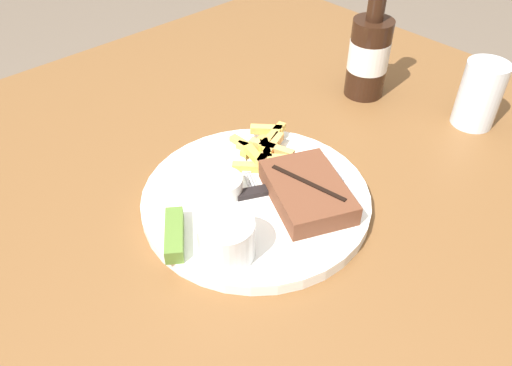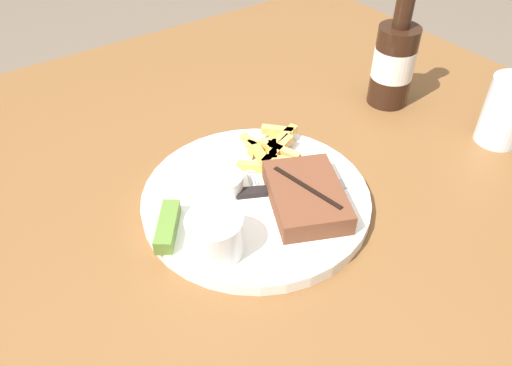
% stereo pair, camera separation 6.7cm
% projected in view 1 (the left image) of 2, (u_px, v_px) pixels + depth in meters
% --- Properties ---
extents(dining_table, '(1.18, 1.27, 0.73)m').
position_uv_depth(dining_table, '(256.00, 239.00, 0.74)').
color(dining_table, brown).
rests_on(dining_table, ground_plane).
extents(dinner_plate, '(0.31, 0.31, 0.02)m').
position_uv_depth(dinner_plate, '(256.00, 199.00, 0.69)').
color(dinner_plate, white).
rests_on(dinner_plate, dining_table).
extents(steak_portion, '(0.16, 0.14, 0.03)m').
position_uv_depth(steak_portion, '(307.00, 191.00, 0.66)').
color(steak_portion, brown).
rests_on(steak_portion, dinner_plate).
extents(fries_pile, '(0.14, 0.12, 0.02)m').
position_uv_depth(fries_pile, '(267.00, 152.00, 0.73)').
color(fries_pile, '#EDA954').
rests_on(fries_pile, dinner_plate).
extents(coleslaw_cup, '(0.07, 0.07, 0.05)m').
position_uv_depth(coleslaw_cup, '(226.00, 237.00, 0.58)').
color(coleslaw_cup, white).
rests_on(coleslaw_cup, dinner_plate).
extents(dipping_sauce_cup, '(0.05, 0.05, 0.03)m').
position_uv_depth(dipping_sauce_cup, '(223.00, 185.00, 0.67)').
color(dipping_sauce_cup, silver).
rests_on(dipping_sauce_cup, dinner_plate).
extents(pickle_spear, '(0.08, 0.06, 0.02)m').
position_uv_depth(pickle_spear, '(174.00, 235.00, 0.61)').
color(pickle_spear, '#567A2D').
rests_on(pickle_spear, dinner_plate).
extents(fork_utensil, '(0.13, 0.07, 0.00)m').
position_uv_depth(fork_utensil, '(240.00, 157.00, 0.74)').
color(fork_utensil, '#B7B7BC').
rests_on(fork_utensil, dinner_plate).
extents(knife_utensil, '(0.09, 0.16, 0.01)m').
position_uv_depth(knife_utensil, '(285.00, 187.00, 0.69)').
color(knife_utensil, '#B7B7BC').
rests_on(knife_utensil, dinner_plate).
extents(beer_bottle, '(0.07, 0.07, 0.22)m').
position_uv_depth(beer_bottle, '(369.00, 53.00, 0.87)').
color(beer_bottle, black).
rests_on(beer_bottle, dining_table).
extents(drinking_glass, '(0.07, 0.07, 0.11)m').
position_uv_depth(drinking_glass, '(480.00, 94.00, 0.81)').
color(drinking_glass, silver).
rests_on(drinking_glass, dining_table).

